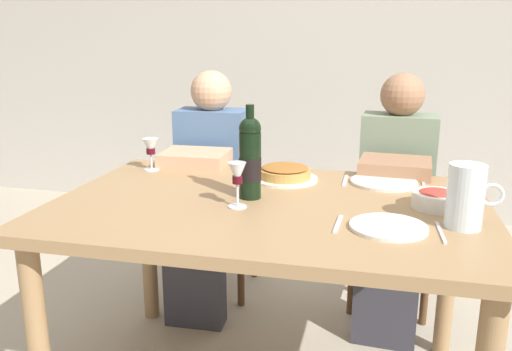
{
  "coord_description": "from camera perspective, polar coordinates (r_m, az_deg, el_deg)",
  "views": [
    {
      "loc": [
        0.36,
        -1.72,
        1.32
      ],
      "look_at": [
        -0.05,
        -0.01,
        0.86
      ],
      "focal_mm": 37.2,
      "sensor_mm": 36.0,
      "label": 1
    }
  ],
  "objects": [
    {
      "name": "baked_tart",
      "position": [
        2.13,
        3.05,
        0.25
      ],
      "size": [
        0.26,
        0.26,
        0.06
      ],
      "color": "silver",
      "rests_on": "dining_table"
    },
    {
      "name": "diner_left",
      "position": [
        2.59,
        -5.34,
        -1.07
      ],
      "size": [
        0.35,
        0.51,
        1.16
      ],
      "rotation": [
        0.0,
        0.0,
        3.18
      ],
      "color": "#4C6B93",
      "rests_on": "ground"
    },
    {
      "name": "wine_bottle",
      "position": [
        1.86,
        -0.64,
        1.9
      ],
      "size": [
        0.08,
        0.08,
        0.33
      ],
      "color": "black",
      "rests_on": "dining_table"
    },
    {
      "name": "diner_right",
      "position": [
        2.5,
        14.68,
        -2.08
      ],
      "size": [
        0.35,
        0.52,
        1.16
      ],
      "rotation": [
        0.0,
        0.0,
        3.07
      ],
      "color": "gray",
      "rests_on": "ground"
    },
    {
      "name": "chair_left",
      "position": [
        2.84,
        -3.9,
        -2.11
      ],
      "size": [
        0.41,
        0.41,
        0.87
      ],
      "rotation": [
        0.0,
        0.0,
        3.18
      ],
      "color": "brown",
      "rests_on": "ground"
    },
    {
      "name": "water_pitcher",
      "position": [
        1.7,
        21.58,
        -2.47
      ],
      "size": [
        0.16,
        0.11,
        0.2
      ],
      "color": "silver",
      "rests_on": "dining_table"
    },
    {
      "name": "salad_bowl",
      "position": [
        1.88,
        18.85,
        -2.37
      ],
      "size": [
        0.16,
        0.16,
        0.07
      ],
      "color": "white",
      "rests_on": "dining_table"
    },
    {
      "name": "knife_left_setting",
      "position": [
        2.14,
        17.59,
        -1.02
      ],
      "size": [
        0.01,
        0.18,
        0.0
      ],
      "primitive_type": "cube",
      "rotation": [
        0.0,
        0.0,
        1.57
      ],
      "color": "silver",
      "rests_on": "dining_table"
    },
    {
      "name": "fork_left_setting",
      "position": [
        2.14,
        9.57,
        -0.54
      ],
      "size": [
        0.01,
        0.16,
        0.0
      ],
      "primitive_type": "cube",
      "rotation": [
        0.0,
        0.0,
        1.57
      ],
      "color": "silver",
      "rests_on": "dining_table"
    },
    {
      "name": "wine_glass_right_diner",
      "position": [
        1.77,
        -2.03,
        -0.06
      ],
      "size": [
        0.06,
        0.06,
        0.16
      ],
      "color": "silver",
      "rests_on": "dining_table"
    },
    {
      "name": "dinner_plate_right_setting",
      "position": [
        1.65,
        14.05,
        -5.39
      ],
      "size": [
        0.23,
        0.23,
        0.01
      ],
      "primitive_type": "cylinder",
      "color": "white",
      "rests_on": "dining_table"
    },
    {
      "name": "back_wall",
      "position": [
        3.99,
        8.53,
        15.81
      ],
      "size": [
        8.0,
        0.1,
        2.8
      ],
      "primitive_type": "cube",
      "color": "#B2ADA3",
      "rests_on": "ground"
    },
    {
      "name": "knife_right_setting",
      "position": [
        1.66,
        19.25,
        -5.78
      ],
      "size": [
        0.02,
        0.18,
        0.0
      ],
      "primitive_type": "cube",
      "rotation": [
        0.0,
        0.0,
        1.62
      ],
      "color": "silver",
      "rests_on": "dining_table"
    },
    {
      "name": "spoon_right_setting",
      "position": [
        1.65,
        8.82,
        -5.18
      ],
      "size": [
        0.02,
        0.16,
        0.0
      ],
      "primitive_type": "cube",
      "rotation": [
        0.0,
        0.0,
        1.53
      ],
      "color": "silver",
      "rests_on": "dining_table"
    },
    {
      "name": "chair_right",
      "position": [
        2.76,
        14.73,
        -3.08
      ],
      "size": [
        0.43,
        0.43,
        0.87
      ],
      "rotation": [
        0.0,
        0.0,
        3.07
      ],
      "color": "brown",
      "rests_on": "ground"
    },
    {
      "name": "dining_table",
      "position": [
        1.88,
        1.43,
        -5.54
      ],
      "size": [
        1.5,
        1.0,
        0.76
      ],
      "color": "#9E7A51",
      "rests_on": "ground"
    },
    {
      "name": "dinner_plate_left_setting",
      "position": [
        2.14,
        13.59,
        -0.69
      ],
      "size": [
        0.26,
        0.26,
        0.01
      ],
      "primitive_type": "cylinder",
      "color": "silver",
      "rests_on": "dining_table"
    },
    {
      "name": "wine_glass_left_diner",
      "position": [
        2.31,
        -11.27,
        2.9
      ],
      "size": [
        0.07,
        0.07,
        0.14
      ],
      "color": "silver",
      "rests_on": "dining_table"
    }
  ]
}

